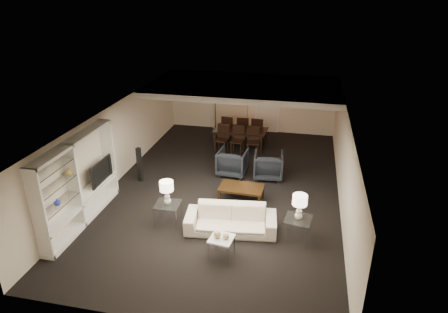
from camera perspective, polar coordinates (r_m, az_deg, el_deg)
floor at (r=12.57m, az=0.00°, el=-4.59°), size 11.00×11.00×0.00m
ceiling at (r=11.59m, az=0.00°, el=6.34°), size 7.00×11.00×0.02m
wall_back at (r=17.14m, az=3.91°, el=7.74°), size 7.00×0.02×2.50m
wall_front at (r=7.48m, az=-9.27°, el=-15.76°), size 7.00×0.02×2.50m
wall_left at (r=13.16m, az=-15.07°, el=1.89°), size 0.02×11.00×2.50m
wall_right at (r=11.86m, az=16.77°, el=-0.78°), size 0.02×11.00×2.50m
ceiling_soffit at (r=14.93m, az=2.88°, el=9.91°), size 7.00×4.00×0.20m
curtains at (r=17.23m, az=0.88°, el=7.70°), size 1.50×0.12×2.40m
door at (r=17.09m, az=6.22°, el=6.90°), size 0.90×0.05×2.10m
painting at (r=16.86m, az=11.07°, el=8.14°), size 0.95×0.04×0.65m
media_unit at (r=11.06m, az=-20.04°, el=-3.50°), size 0.38×3.40×2.35m
pendant_light at (r=15.01m, az=3.98°, el=8.06°), size 0.52×0.52×0.24m
sofa at (r=10.41m, az=0.98°, el=-9.00°), size 2.42×1.18×0.68m
coffee_table at (r=11.82m, az=2.50°, el=-5.33°), size 1.31×0.80×0.46m
armchair_left at (r=13.31m, az=1.22°, el=-0.82°), size 0.99×1.02×0.87m
armchair_right at (r=13.16m, az=6.36°, el=-1.27°), size 1.01×1.03×0.87m
side_table_left at (r=10.83m, az=-7.97°, el=-8.07°), size 0.67×0.67×0.60m
side_table_right at (r=10.30m, az=10.44°, el=-10.13°), size 0.72×0.72×0.60m
table_lamp_left at (r=10.52m, az=-8.16°, el=-5.16°), size 0.39×0.39×0.66m
table_lamp_right at (r=9.96m, az=10.71°, el=-7.12°), size 0.40×0.40×0.66m
marble_table at (r=9.56m, az=-0.35°, el=-12.87°), size 0.60×0.60×0.53m
gold_gourd_a at (r=9.38m, az=-0.96°, el=-11.06°), size 0.17×0.17×0.17m
gold_gourd_b at (r=9.35m, az=0.26°, el=-11.26°), size 0.15×0.15×0.15m
television at (r=11.80m, az=-17.57°, el=-1.99°), size 1.10×0.14×0.63m
vase_blue at (r=10.37m, az=-22.76°, el=-6.02°), size 0.16×0.16×0.17m
vase_amber at (r=10.61m, az=-21.32°, el=-2.02°), size 0.17×0.17×0.18m
floor_speaker at (r=13.09m, az=-11.98°, el=-1.13°), size 0.15×0.15×1.15m
dining_table at (r=15.55m, az=2.32°, el=2.58°), size 2.08×1.24×0.71m
chair_nl at (r=15.00m, az=-0.37°, el=2.49°), size 0.55×0.55×1.05m
chair_nm at (r=14.89m, az=1.89°, el=2.31°), size 0.52×0.52×1.05m
chair_nr at (r=14.80m, az=4.18°, el=2.12°), size 0.55×0.55×1.05m
chair_fl at (r=16.19m, az=0.63°, el=4.12°), size 0.53×0.53×1.05m
chair_fm at (r=16.09m, az=2.73°, el=3.97°), size 0.52×0.52×1.05m
chair_fr at (r=16.01m, az=4.85°, el=3.80°), size 0.52×0.52×1.05m
floor_lamp at (r=17.24m, az=-1.27°, el=6.58°), size 0.27×0.27×1.75m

